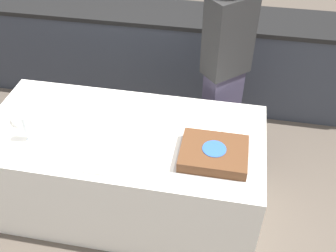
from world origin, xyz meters
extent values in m
plane|color=brown|center=(0.00, 0.00, 0.00)|extent=(14.00, 14.00, 0.00)
cube|color=#333842|center=(0.00, 1.54, 0.44)|extent=(4.40, 0.55, 0.88)
cube|color=black|center=(0.00, 1.54, 0.90)|extent=(4.40, 0.58, 0.04)
cube|color=white|center=(0.00, 0.00, 0.38)|extent=(1.92, 0.92, 0.75)
cube|color=#B7B2AD|center=(0.63, -0.13, 0.75)|extent=(0.46, 0.38, 0.00)
cube|color=#56331C|center=(0.63, -0.13, 0.79)|extent=(0.42, 0.34, 0.07)
cylinder|color=#2D5BB7|center=(0.63, -0.13, 0.83)|extent=(0.15, 0.15, 0.00)
cylinder|color=white|center=(-0.69, 0.00, 0.77)|extent=(0.20, 0.20, 0.04)
cylinder|color=white|center=(-0.57, -0.19, 0.75)|extent=(0.06, 0.06, 0.00)
cylinder|color=white|center=(-0.57, -0.19, 0.79)|extent=(0.01, 0.01, 0.07)
cylinder|color=white|center=(-0.57, -0.19, 0.89)|extent=(0.06, 0.06, 0.12)
cylinder|color=white|center=(0.72, 0.20, 0.75)|extent=(0.19, 0.19, 0.00)
cube|color=white|center=(-0.06, -0.36, 0.76)|extent=(0.14, 0.10, 0.02)
cube|color=#383347|center=(0.63, 0.68, 0.44)|extent=(0.32, 0.31, 0.87)
cube|color=black|center=(0.63, 0.68, 1.17)|extent=(0.38, 0.38, 0.60)
camera|label=1|loc=(0.67, -1.89, 2.51)|focal=42.00mm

